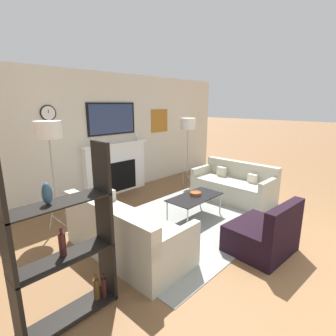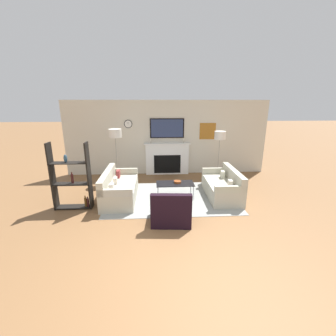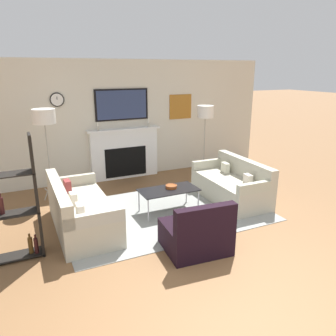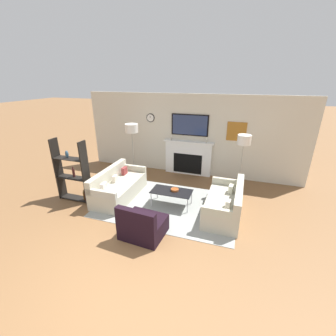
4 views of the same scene
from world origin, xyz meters
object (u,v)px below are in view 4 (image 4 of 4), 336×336
(couch_left, at_px, (118,187))
(decorative_bowl, at_px, (175,190))
(floor_lamp_right, at_px, (244,141))
(floor_lamp_left, at_px, (132,129))
(couch_right, at_px, (225,204))
(coffee_table, at_px, (172,192))
(shelf_unit, at_px, (72,173))
(armchair, at_px, (143,226))

(couch_left, relative_size, decorative_bowl, 8.82)
(couch_left, relative_size, floor_lamp_right, 1.10)
(floor_lamp_left, relative_size, floor_lamp_right, 1.06)
(couch_left, bearing_deg, couch_right, -0.00)
(coffee_table, bearing_deg, shelf_unit, -169.18)
(floor_lamp_left, bearing_deg, decorative_bowl, -37.56)
(armchair, xyz_separation_m, decorative_bowl, (0.28, 1.42, 0.20))
(decorative_bowl, distance_m, shelf_unit, 2.78)
(armchair, relative_size, shelf_unit, 0.54)
(couch_left, relative_size, coffee_table, 1.77)
(floor_lamp_right, bearing_deg, couch_right, -100.03)
(coffee_table, relative_size, decorative_bowl, 4.98)
(armchair, distance_m, decorative_bowl, 1.46)
(armchair, bearing_deg, floor_lamp_left, 119.43)
(couch_right, height_order, armchair, couch_right)
(decorative_bowl, xyz_separation_m, floor_lamp_right, (1.57, 1.47, 1.07))
(couch_right, relative_size, floor_lamp_left, 0.95)
(coffee_table, distance_m, shelf_unit, 2.71)
(couch_left, xyz_separation_m, coffee_table, (1.57, 0.00, 0.11))
(couch_left, xyz_separation_m, floor_lamp_right, (3.21, 1.52, 1.23))
(decorative_bowl, bearing_deg, armchair, -101.29)
(armchair, xyz_separation_m, coffee_table, (0.21, 1.37, 0.14))
(couch_right, bearing_deg, armchair, -139.17)
(couch_left, height_order, floor_lamp_right, floor_lamp_right)
(armchair, bearing_deg, floor_lamp_right, 57.33)
(couch_right, height_order, shelf_unit, shelf_unit)
(coffee_table, bearing_deg, decorative_bowl, 31.99)
(couch_right, xyz_separation_m, shelf_unit, (-4.00, -0.50, 0.50))
(couch_right, relative_size, floor_lamp_right, 1.01)
(couch_left, bearing_deg, armchair, -45.17)
(shelf_unit, bearing_deg, couch_left, 25.24)
(decorative_bowl, bearing_deg, couch_left, -178.29)
(coffee_table, height_order, decorative_bowl, decorative_bowl)
(coffee_table, xyz_separation_m, decorative_bowl, (0.07, 0.05, 0.06))
(coffee_table, height_order, floor_lamp_right, floor_lamp_right)
(floor_lamp_left, height_order, floor_lamp_right, floor_lamp_left)
(couch_right, distance_m, shelf_unit, 4.07)
(shelf_unit, bearing_deg, armchair, -19.78)
(couch_left, height_order, shelf_unit, shelf_unit)
(couch_left, height_order, couch_right, couch_left)
(decorative_bowl, relative_size, shelf_unit, 0.12)
(shelf_unit, bearing_deg, coffee_table, 10.82)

